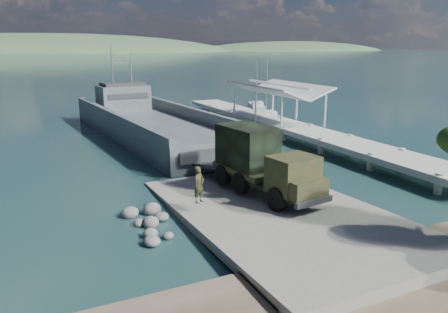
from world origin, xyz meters
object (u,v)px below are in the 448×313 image
pier (282,119)px  sailboat_far (257,107)px  military_truck (261,162)px  sailboat_near (267,117)px  soldier (199,191)px  landing_craft (154,129)px

pier → sailboat_far: (6.53, 17.07, -1.21)m
military_truck → sailboat_near: bearing=51.0°
sailboat_far → soldier: bearing=-102.0°
landing_craft → sailboat_far: bearing=28.3°
soldier → sailboat_far: (23.40, 34.93, -1.13)m
sailboat_near → sailboat_far: (3.57, 8.86, -0.02)m
sailboat_far → sailboat_near: bearing=-90.1°
soldier → landing_craft: bearing=47.8°
military_truck → soldier: 4.73m
pier → military_truck: pier is taller
soldier → sailboat_near: (19.83, 26.07, -1.11)m
military_truck → sailboat_near: (15.32, 25.00, -2.02)m
pier → landing_craft: landing_craft is taller
pier → soldier: 24.57m
landing_craft → sailboat_near: bearing=8.6°
soldier → sailboat_far: size_ratio=0.28×
landing_craft → military_truck: bearing=-93.6°
sailboat_near → pier: bearing=-95.8°
military_truck → sailboat_near: 29.39m
pier → sailboat_far: sailboat_far is taller
pier → soldier: (-16.87, -17.86, -0.08)m
pier → soldier: pier is taller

